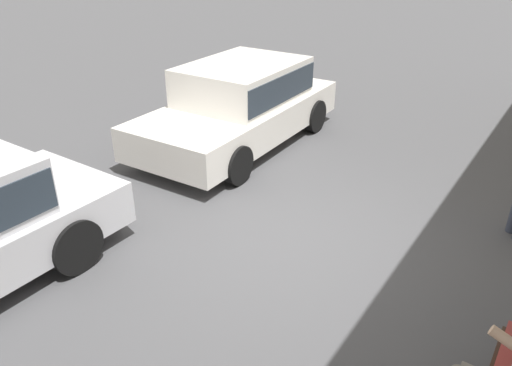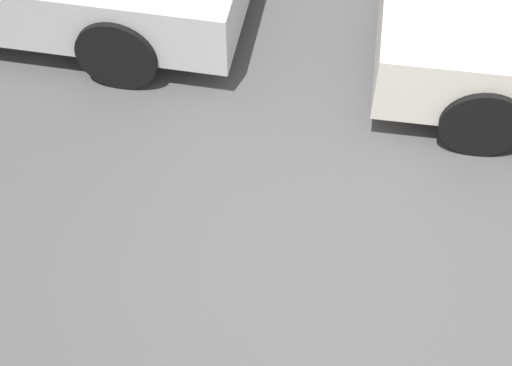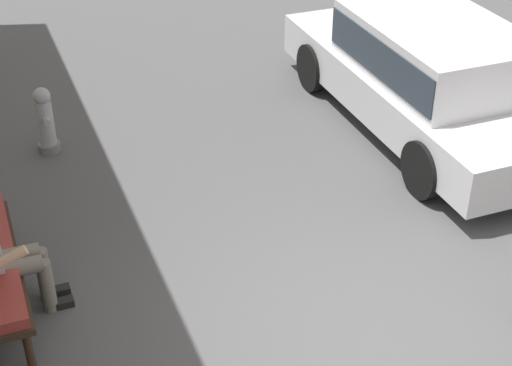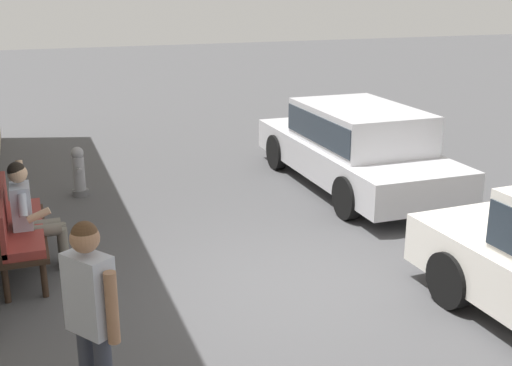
# 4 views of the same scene
# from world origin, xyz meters

# --- Properties ---
(ground_plane) EXTENTS (60.00, 60.00, 0.00)m
(ground_plane) POSITION_xyz_m (0.00, 0.00, 0.00)
(ground_plane) COLOR #4C4C4F
(parked_car_mid) EXTENTS (4.54, 1.86, 1.39)m
(parked_car_mid) POSITION_xyz_m (3.10, -2.48, 0.76)
(parked_car_mid) COLOR silver
(parked_car_mid) RESTS_ON ground_plane
(fire_hydrant) EXTENTS (0.38, 0.26, 0.81)m
(fire_hydrant) POSITION_xyz_m (4.22, 1.92, 0.39)
(fire_hydrant) COLOR slate
(fire_hydrant) RESTS_ON ground_plane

